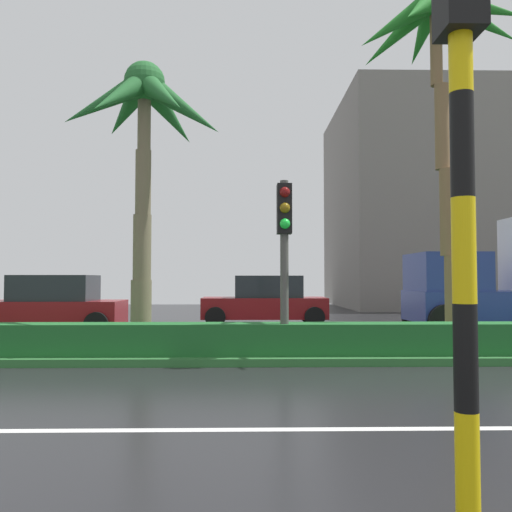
% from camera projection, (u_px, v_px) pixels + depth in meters
% --- Properties ---
extents(ground_plane, '(90.00, 42.00, 0.10)m').
position_uv_depth(ground_plane, '(3.00, 349.00, 12.55)').
color(ground_plane, black).
extents(palm_tree_centre, '(3.72, 3.54, 6.29)m').
position_uv_depth(palm_tree_centre, '(144.00, 121.00, 11.83)').
color(palm_tree_centre, '#6D6249').
rests_on(palm_tree_centre, median_strip).
extents(palm_tree_centre_right, '(3.97, 4.19, 8.49)m').
position_uv_depth(palm_tree_centre_right, '(438.00, 42.00, 12.41)').
color(palm_tree_centre_right, brown).
rests_on(palm_tree_centre_right, median_strip).
extents(traffic_signal_median_right, '(0.28, 0.43, 3.35)m').
position_uv_depth(traffic_signal_median_right, '(284.00, 235.00, 10.20)').
color(traffic_signal_median_right, '#4C4C47').
rests_on(traffic_signal_median_right, median_strip).
extents(traffic_signal_foreground, '(0.28, 0.43, 4.32)m').
position_uv_depth(traffic_signal_foreground, '(460.00, 82.00, 3.67)').
color(traffic_signal_foreground, yellow).
rests_on(traffic_signal_foreground, ground_plane).
extents(car_in_traffic_third, '(4.30, 2.02, 1.72)m').
position_uv_depth(car_in_traffic_third, '(51.00, 305.00, 15.87)').
color(car_in_traffic_third, maroon).
rests_on(car_in_traffic_third, ground_plane).
extents(car_in_traffic_fourth, '(4.30, 2.02, 1.72)m').
position_uv_depth(car_in_traffic_fourth, '(265.00, 301.00, 18.61)').
color(car_in_traffic_fourth, maroon).
rests_on(car_in_traffic_fourth, ground_plane).
extents(building_far_right, '(15.02, 11.69, 11.92)m').
position_uv_depth(building_far_right, '(463.00, 206.00, 31.92)').
color(building_far_right, slate).
rests_on(building_far_right, ground_plane).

